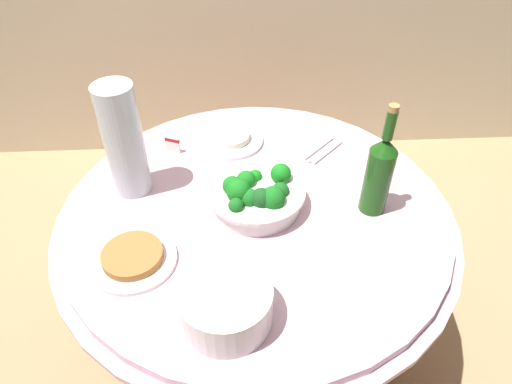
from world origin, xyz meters
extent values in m
plane|color=tan|center=(0.00, 0.00, 0.00)|extent=(6.00, 6.00, 0.00)
cylinder|color=maroon|center=(0.00, 0.00, 0.34)|extent=(1.01, 1.01, 0.69)
cylinder|color=#E0B2C6|center=(0.00, 0.00, 0.70)|extent=(1.16, 1.16, 0.02)
cylinder|color=#E0B2C6|center=(0.00, 0.00, 0.72)|extent=(1.10, 1.10, 0.03)
cylinder|color=white|center=(0.00, 0.00, 0.77)|extent=(0.26, 0.26, 0.05)
cylinder|color=white|center=(0.00, 0.00, 0.80)|extent=(0.28, 0.28, 0.01)
sphere|color=#19721E|center=(0.04, -0.06, 0.81)|extent=(0.07, 0.07, 0.07)
sphere|color=#19671E|center=(-0.06, -0.08, 0.81)|extent=(0.04, 0.04, 0.04)
sphere|color=#19831E|center=(0.00, 0.05, 0.81)|extent=(0.04, 0.04, 0.04)
sphere|color=#197A1E|center=(-0.03, 0.03, 0.81)|extent=(0.06, 0.06, 0.06)
sphere|color=#19601E|center=(0.07, -0.02, 0.81)|extent=(0.05, 0.05, 0.05)
sphere|color=#196B1E|center=(-0.02, -0.05, 0.81)|extent=(0.05, 0.05, 0.05)
sphere|color=#197A1E|center=(-0.05, -0.03, 0.82)|extent=(0.07, 0.07, 0.07)
sphere|color=#19761E|center=(-0.07, 0.00, 0.82)|extent=(0.06, 0.06, 0.06)
sphere|color=#19841E|center=(0.07, 0.04, 0.82)|extent=(0.06, 0.06, 0.06)
sphere|color=#19701E|center=(-0.02, 0.04, 0.81)|extent=(0.04, 0.04, 0.04)
sphere|color=#19521E|center=(0.01, -0.06, 0.82)|extent=(0.06, 0.06, 0.06)
sphere|color=#19801E|center=(0.03, -0.05, 0.81)|extent=(0.04, 0.04, 0.04)
cylinder|color=white|center=(-0.09, -0.37, 0.74)|extent=(0.21, 0.21, 0.01)
cylinder|color=white|center=(-0.09, -0.37, 0.76)|extent=(0.21, 0.21, 0.01)
cylinder|color=white|center=(-0.09, -0.37, 0.77)|extent=(0.21, 0.21, 0.01)
cylinder|color=white|center=(-0.09, -0.37, 0.78)|extent=(0.21, 0.21, 0.01)
cylinder|color=white|center=(-0.09, -0.37, 0.79)|extent=(0.21, 0.21, 0.01)
cylinder|color=white|center=(-0.09, -0.37, 0.80)|extent=(0.21, 0.21, 0.01)
cylinder|color=white|center=(-0.09, -0.37, 0.80)|extent=(0.21, 0.21, 0.01)
cylinder|color=white|center=(-0.09, -0.37, 0.81)|extent=(0.21, 0.21, 0.01)
cylinder|color=white|center=(-0.09, -0.37, 0.82)|extent=(0.21, 0.21, 0.01)
cylinder|color=white|center=(-0.09, -0.37, 0.83)|extent=(0.21, 0.21, 0.01)
cylinder|color=#1B5115|center=(0.33, -0.03, 0.84)|extent=(0.07, 0.07, 0.20)
cone|color=#1B5115|center=(0.33, -0.03, 0.96)|extent=(0.07, 0.07, 0.04)
cylinder|color=#1B5115|center=(0.33, -0.03, 1.02)|extent=(0.03, 0.03, 0.08)
cylinder|color=#B2844C|center=(0.33, -0.03, 1.07)|extent=(0.03, 0.03, 0.02)
cylinder|color=silver|center=(-0.36, 0.10, 0.91)|extent=(0.11, 0.11, 0.34)
sphere|color=#E5B26B|center=(-0.34, 0.10, 0.78)|extent=(0.06, 0.06, 0.06)
sphere|color=#E5B26B|center=(-0.37, 0.11, 0.78)|extent=(0.06, 0.06, 0.06)
sphere|color=#E5B26B|center=(-0.37, 0.08, 0.78)|extent=(0.06, 0.06, 0.06)
sphere|color=#72C64C|center=(-0.35, 0.11, 0.83)|extent=(0.06, 0.06, 0.06)
sphere|color=#72C64C|center=(-0.38, 0.11, 0.83)|extent=(0.06, 0.06, 0.06)
sphere|color=#72C64C|center=(-0.36, 0.08, 0.83)|extent=(0.06, 0.06, 0.06)
sphere|color=red|center=(-0.36, 0.12, 0.89)|extent=(0.06, 0.06, 0.06)
sphere|color=red|center=(-0.38, 0.09, 0.89)|extent=(0.06, 0.06, 0.06)
sphere|color=red|center=(-0.35, 0.08, 0.89)|extent=(0.06, 0.06, 0.06)
sphere|color=#E5B26B|center=(-0.37, 0.12, 0.94)|extent=(0.06, 0.06, 0.06)
sphere|color=#E5B26B|center=(-0.38, 0.08, 0.94)|extent=(0.06, 0.06, 0.06)
sphere|color=#E5B26B|center=(-0.34, 0.09, 0.94)|extent=(0.06, 0.06, 0.06)
sphere|color=#72C64C|center=(-0.38, 0.11, 0.99)|extent=(0.06, 0.06, 0.06)
sphere|color=#72C64C|center=(-0.37, 0.08, 0.99)|extent=(0.06, 0.06, 0.06)
sphere|color=#72C64C|center=(-0.34, 0.10, 0.99)|extent=(0.06, 0.06, 0.06)
cylinder|color=silver|center=(0.23, 0.26, 0.74)|extent=(0.12, 0.12, 0.01)
cylinder|color=silver|center=(0.25, 0.24, 0.74)|extent=(0.12, 0.12, 0.01)
sphere|color=silver|center=(0.18, 0.19, 0.74)|extent=(0.01, 0.01, 0.01)
cylinder|color=white|center=(-0.07, 0.32, 0.75)|extent=(0.22, 0.22, 0.01)
cylinder|color=white|center=(-0.07, 0.32, 0.76)|extent=(0.13, 0.13, 0.02)
cylinder|color=white|center=(-0.32, -0.19, 0.75)|extent=(0.22, 0.22, 0.01)
cylinder|color=#B77038|center=(-0.32, -0.19, 0.76)|extent=(0.15, 0.15, 0.02)
cube|color=white|center=(-0.26, 0.28, 0.77)|extent=(0.05, 0.03, 0.05)
cube|color=maroon|center=(-0.26, 0.28, 0.79)|extent=(0.05, 0.03, 0.01)
camera|label=1|loc=(-0.05, -0.96, 1.63)|focal=31.84mm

